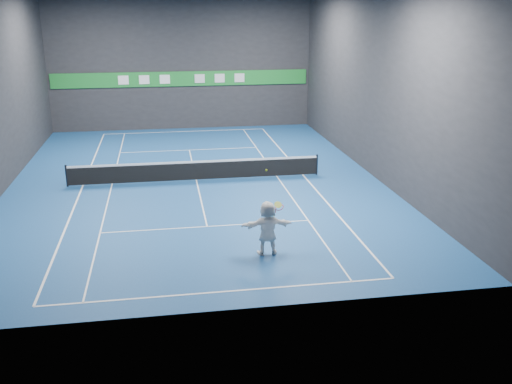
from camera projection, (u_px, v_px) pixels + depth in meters
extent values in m
plane|color=navy|center=(196.00, 180.00, 28.48)|extent=(26.00, 26.00, 0.00)
cube|color=#262629|center=(182.00, 64.00, 39.28)|extent=(18.00, 0.10, 9.00)
cube|color=#262629|center=(224.00, 158.00, 14.89)|extent=(18.00, 0.10, 9.00)
cube|color=#262629|center=(374.00, 86.00, 28.50)|extent=(0.10, 26.00, 9.00)
cube|color=white|center=(222.00, 292.00, 17.32)|extent=(10.98, 0.08, 0.01)
cube|color=white|center=(185.00, 131.00, 39.63)|extent=(10.98, 0.08, 0.01)
cube|color=white|center=(83.00, 186.00, 27.61)|extent=(0.08, 23.78, 0.01)
cube|color=white|center=(303.00, 175.00, 29.34)|extent=(0.08, 23.78, 0.01)
cube|color=white|center=(112.00, 184.00, 27.83)|extent=(0.06, 23.78, 0.01)
cube|color=white|center=(277.00, 176.00, 29.12)|extent=(0.06, 23.78, 0.01)
cube|color=white|center=(207.00, 226.00, 22.47)|extent=(8.23, 0.06, 0.01)
cube|color=white|center=(189.00, 150.00, 34.48)|extent=(8.23, 0.06, 0.01)
cube|color=white|center=(196.00, 180.00, 28.47)|extent=(0.06, 12.80, 0.01)
imported|color=white|center=(268.00, 228.00, 19.72)|extent=(1.80, 0.59, 1.94)
sphere|color=#B9D022|center=(266.00, 170.00, 19.03)|extent=(0.07, 0.07, 0.07)
cylinder|color=black|center=(67.00, 176.00, 27.34)|extent=(0.10, 0.10, 1.07)
cylinder|color=black|center=(317.00, 165.00, 29.28)|extent=(0.10, 0.10, 1.07)
cube|color=black|center=(196.00, 171.00, 28.33)|extent=(12.40, 0.03, 0.86)
cube|color=white|center=(196.00, 162.00, 28.18)|extent=(12.40, 0.04, 0.10)
cube|color=#1C842E|center=(182.00, 79.00, 39.53)|extent=(17.64, 0.06, 1.00)
cube|color=white|center=(123.00, 80.00, 38.84)|extent=(0.70, 0.04, 0.60)
cube|color=white|center=(144.00, 80.00, 39.06)|extent=(0.70, 0.04, 0.60)
cube|color=white|center=(165.00, 79.00, 39.28)|extent=(0.70, 0.04, 0.60)
cube|color=silver|center=(200.00, 79.00, 39.66)|extent=(0.70, 0.04, 0.60)
cube|color=silver|center=(220.00, 78.00, 39.88)|extent=(0.70, 0.04, 0.60)
cube|color=silver|center=(239.00, 78.00, 40.10)|extent=(0.70, 0.04, 0.60)
torus|color=red|center=(279.00, 207.00, 19.61)|extent=(0.38, 0.36, 0.21)
cylinder|color=#AEC345|center=(278.00, 205.00, 19.57)|extent=(0.38, 0.30, 0.25)
cylinder|color=red|center=(276.00, 211.00, 19.63)|extent=(0.05, 0.11, 0.18)
cylinder|color=#FFF70D|center=(274.00, 215.00, 19.64)|extent=(0.08, 0.22, 0.21)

